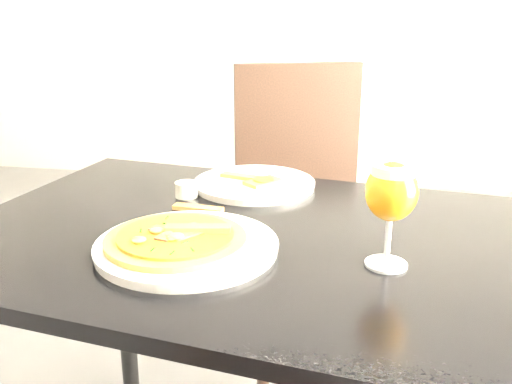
% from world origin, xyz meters
% --- Properties ---
extents(dining_table, '(1.31, 0.98, 0.75)m').
position_xyz_m(dining_table, '(-0.02, 0.21, 0.66)').
color(dining_table, black).
rests_on(dining_table, ground).
extents(chair_far, '(0.58, 0.58, 0.99)m').
position_xyz_m(chair_far, '(0.02, 1.00, 0.55)').
color(chair_far, black).
rests_on(chair_far, ground).
extents(plate_main, '(0.40, 0.40, 0.02)m').
position_xyz_m(plate_main, '(-0.12, 0.10, 0.76)').
color(plate_main, silver).
rests_on(plate_main, dining_table).
extents(pizza, '(0.26, 0.26, 0.03)m').
position_xyz_m(pizza, '(-0.14, 0.10, 0.78)').
color(pizza, olive).
rests_on(pizza, plate_main).
extents(plate_second, '(0.31, 0.31, 0.02)m').
position_xyz_m(plate_second, '(-0.07, 0.51, 0.76)').
color(plate_second, silver).
rests_on(plate_second, dining_table).
extents(crust_scraps, '(0.16, 0.11, 0.01)m').
position_xyz_m(crust_scraps, '(-0.06, 0.50, 0.77)').
color(crust_scraps, olive).
rests_on(crust_scraps, plate_second).
extents(loose_crust, '(0.11, 0.04, 0.01)m').
position_xyz_m(loose_crust, '(-0.16, 0.32, 0.75)').
color(loose_crust, olive).
rests_on(loose_crust, dining_table).
extents(sauce_cup, '(0.05, 0.05, 0.04)m').
position_xyz_m(sauce_cup, '(-0.21, 0.40, 0.77)').
color(sauce_cup, silver).
rests_on(sauce_cup, dining_table).
extents(beer_glass, '(0.09, 0.09, 0.18)m').
position_xyz_m(beer_glass, '(0.23, 0.10, 0.88)').
color(beer_glass, silver).
rests_on(beer_glass, dining_table).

